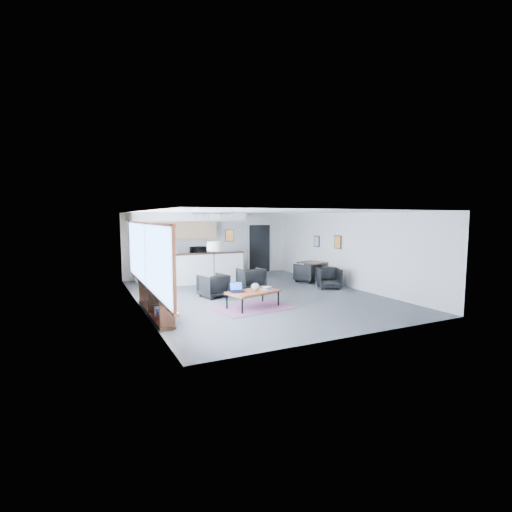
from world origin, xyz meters
name	(u,v)px	position (x,y,z in m)	size (l,w,h in m)	color
room	(256,254)	(0.00, 0.00, 1.30)	(7.02, 9.02, 2.62)	#464649
window	(146,257)	(-3.46, -0.90, 1.46)	(0.10, 5.95, 1.66)	#8CBFFF
console	(155,302)	(-3.30, -1.05, 0.33)	(0.35, 3.00, 0.80)	#341C12
kitchenette	(186,245)	(-1.20, 3.71, 1.38)	(4.20, 1.96, 2.60)	white
doorway	(259,248)	(2.30, 4.42, 1.07)	(1.10, 0.12, 2.15)	black
track_light	(214,215)	(-0.59, 2.20, 2.53)	(1.60, 0.07, 0.15)	silver
wall_art_lower	(338,242)	(3.47, 0.40, 1.55)	(0.03, 0.38, 0.48)	black
wall_art_upper	(317,241)	(3.47, 1.70, 1.50)	(0.03, 0.34, 0.44)	black
kilim_rug	(253,307)	(-0.75, -1.38, 0.01)	(2.23, 1.66, 0.01)	#62334D
coffee_table	(253,292)	(-0.75, -1.38, 0.42)	(1.55, 1.10, 0.46)	brown
laptop	(237,289)	(-1.18, -1.27, 0.53)	(0.37, 0.31, 0.25)	black
ceramic_pot	(255,287)	(-0.71, -1.42, 0.57)	(0.22, 0.22, 0.22)	gray
book_stack	(267,288)	(-0.33, -1.36, 0.49)	(0.33, 0.30, 0.08)	silver
coaster	(261,292)	(-0.63, -1.64, 0.46)	(0.12, 0.12, 0.01)	#E5590C
armchair_left	(213,285)	(-1.29, 0.33, 0.39)	(0.76, 0.71, 0.78)	black
armchair_right	(251,278)	(0.23, 0.86, 0.41)	(0.79, 0.74, 0.82)	black
floor_lamp	(214,248)	(-0.89, 1.39, 1.42)	(0.61, 0.61, 1.64)	black
dining_table	(313,264)	(3.00, 1.26, 0.69)	(1.15, 1.15, 0.76)	#341C12
dining_chair_near	(329,279)	(2.75, -0.06, 0.33)	(0.65, 0.60, 0.66)	black
dining_chair_far	(307,273)	(2.80, 1.34, 0.34)	(0.66, 0.62, 0.68)	black
microwave	(198,250)	(-0.58, 4.15, 1.13)	(0.59, 0.33, 0.40)	black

